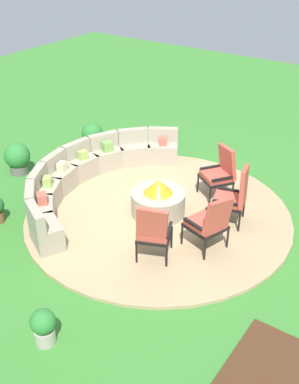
{
  "coord_description": "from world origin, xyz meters",
  "views": [
    {
      "loc": [
        -6.26,
        -4.17,
        4.95
      ],
      "look_at": [
        0.0,
        0.2,
        0.45
      ],
      "focal_mm": 43.64,
      "sensor_mm": 36.0,
      "label": 1
    }
  ],
  "objects_px": {
    "fire_pit": "(158,200)",
    "potted_plant_2": "(17,158)",
    "lounge_chair_back_left": "(234,195)",
    "lounge_chair_front_left": "(153,230)",
    "potted_plant_1": "(93,136)",
    "curved_stone_bench": "(88,175)",
    "potted_plant_3": "(44,326)",
    "lounge_chair_front_right": "(210,222)",
    "lounge_chair_back_right": "(220,171)"
  },
  "relations": [
    {
      "from": "fire_pit",
      "to": "potted_plant_2",
      "type": "bearing_deg",
      "value": 95.68
    },
    {
      "from": "lounge_chair_back_left",
      "to": "potted_plant_2",
      "type": "relative_size",
      "value": 1.62
    },
    {
      "from": "lounge_chair_front_left",
      "to": "potted_plant_1",
      "type": "height_order",
      "value": "lounge_chair_front_left"
    },
    {
      "from": "curved_stone_bench",
      "to": "potted_plant_1",
      "type": "xyz_separation_m",
      "value": [
        1.53,
        1.2,
        0.02
      ]
    },
    {
      "from": "lounge_chair_front_left",
      "to": "lounge_chair_back_left",
      "type": "distance_m",
      "value": 1.81
    },
    {
      "from": "potted_plant_1",
      "to": "potted_plant_3",
      "type": "xyz_separation_m",
      "value": [
        -4.92,
        -3.41,
        -0.09
      ]
    },
    {
      "from": "lounge_chair_back_left",
      "to": "potted_plant_1",
      "type": "bearing_deg",
      "value": 61.4
    },
    {
      "from": "fire_pit",
      "to": "lounge_chair_front_right",
      "type": "distance_m",
      "value": 1.42
    },
    {
      "from": "potted_plant_2",
      "to": "potted_plant_3",
      "type": "height_order",
      "value": "potted_plant_2"
    },
    {
      "from": "lounge_chair_front_left",
      "to": "potted_plant_1",
      "type": "relative_size",
      "value": 1.52
    },
    {
      "from": "lounge_chair_back_right",
      "to": "potted_plant_3",
      "type": "distance_m",
      "value": 4.69
    },
    {
      "from": "curved_stone_bench",
      "to": "potted_plant_2",
      "type": "bearing_deg",
      "value": 99.27
    },
    {
      "from": "potted_plant_1",
      "to": "lounge_chair_front_right",
      "type": "bearing_deg",
      "value": -114.28
    },
    {
      "from": "lounge_chair_front_right",
      "to": "lounge_chair_back_left",
      "type": "height_order",
      "value": "lounge_chair_back_left"
    },
    {
      "from": "lounge_chair_front_left",
      "to": "potted_plant_2",
      "type": "relative_size",
      "value": 1.51
    },
    {
      "from": "lounge_chair_back_left",
      "to": "lounge_chair_back_right",
      "type": "distance_m",
      "value": 0.96
    },
    {
      "from": "fire_pit",
      "to": "lounge_chair_back_left",
      "type": "bearing_deg",
      "value": -68.35
    },
    {
      "from": "curved_stone_bench",
      "to": "lounge_chair_back_left",
      "type": "xyz_separation_m",
      "value": [
        0.57,
        -3.02,
        0.26
      ]
    },
    {
      "from": "potted_plant_1",
      "to": "potted_plant_3",
      "type": "bearing_deg",
      "value": -145.32
    },
    {
      "from": "potted_plant_2",
      "to": "curved_stone_bench",
      "type": "bearing_deg",
      "value": -80.73
    },
    {
      "from": "lounge_chair_front_right",
      "to": "lounge_chair_back_right",
      "type": "xyz_separation_m",
      "value": [
        1.66,
        0.67,
        0.02
      ]
    },
    {
      "from": "fire_pit",
      "to": "potted_plant_2",
      "type": "distance_m",
      "value": 3.53
    },
    {
      "from": "lounge_chair_back_left",
      "to": "lounge_chair_back_right",
      "type": "relative_size",
      "value": 1.07
    },
    {
      "from": "curved_stone_bench",
      "to": "lounge_chair_front_left",
      "type": "relative_size",
      "value": 4.15
    },
    {
      "from": "curved_stone_bench",
      "to": "lounge_chair_back_left",
      "type": "distance_m",
      "value": 3.08
    },
    {
      "from": "fire_pit",
      "to": "lounge_chair_back_left",
      "type": "xyz_separation_m",
      "value": [
        0.52,
        -1.3,
        0.29
      ]
    },
    {
      "from": "lounge_chair_front_left",
      "to": "lounge_chair_front_right",
      "type": "relative_size",
      "value": 1.02
    },
    {
      "from": "lounge_chair_back_right",
      "to": "potted_plant_2",
      "type": "bearing_deg",
      "value": 55.64
    },
    {
      "from": "lounge_chair_back_right",
      "to": "curved_stone_bench",
      "type": "bearing_deg",
      "value": 63.39
    },
    {
      "from": "lounge_chair_front_right",
      "to": "lounge_chair_back_left",
      "type": "xyz_separation_m",
      "value": [
        0.95,
        0.02,
        0.03
      ]
    },
    {
      "from": "lounge_chair_back_left",
      "to": "fire_pit",
      "type": "bearing_deg",
      "value": 95.86
    },
    {
      "from": "lounge_chair_back_left",
      "to": "lounge_chair_back_right",
      "type": "height_order",
      "value": "lounge_chair_back_left"
    },
    {
      "from": "lounge_chair_front_right",
      "to": "lounge_chair_back_right",
      "type": "height_order",
      "value": "lounge_chair_back_right"
    },
    {
      "from": "fire_pit",
      "to": "lounge_chair_front_left",
      "type": "xyz_separation_m",
      "value": [
        -1.2,
        -0.71,
        0.28
      ]
    },
    {
      "from": "lounge_chair_front_right",
      "to": "lounge_chair_back_right",
      "type": "distance_m",
      "value": 1.79
    },
    {
      "from": "potted_plant_2",
      "to": "potted_plant_3",
      "type": "distance_m",
      "value": 5.07
    },
    {
      "from": "fire_pit",
      "to": "potted_plant_1",
      "type": "relative_size",
      "value": 1.43
    },
    {
      "from": "fire_pit",
      "to": "lounge_chair_front_right",
      "type": "height_order",
      "value": "lounge_chair_front_right"
    },
    {
      "from": "lounge_chair_back_left",
      "to": "potted_plant_3",
      "type": "relative_size",
      "value": 2.12
    },
    {
      "from": "potted_plant_1",
      "to": "potted_plant_3",
      "type": "relative_size",
      "value": 1.31
    },
    {
      "from": "lounge_chair_front_right",
      "to": "lounge_chair_back_right",
      "type": "bearing_deg",
      "value": 38.49
    },
    {
      "from": "potted_plant_1",
      "to": "potted_plant_2",
      "type": "distance_m",
      "value": 1.92
    },
    {
      "from": "lounge_chair_front_left",
      "to": "lounge_chair_back_right",
      "type": "bearing_deg",
      "value": 67.98
    },
    {
      "from": "lounge_chair_front_right",
      "to": "lounge_chair_front_left",
      "type": "bearing_deg",
      "value": 157.76
    },
    {
      "from": "lounge_chair_front_left",
      "to": "lounge_chair_back_left",
      "type": "bearing_deg",
      "value": 47.58
    },
    {
      "from": "curved_stone_bench",
      "to": "lounge_chair_front_right",
      "type": "bearing_deg",
      "value": -97.12
    },
    {
      "from": "lounge_chair_back_right",
      "to": "potted_plant_3",
      "type": "relative_size",
      "value": 1.98
    },
    {
      "from": "lounge_chair_back_left",
      "to": "potted_plant_3",
      "type": "xyz_separation_m",
      "value": [
        -3.97,
        0.81,
        -0.34
      ]
    },
    {
      "from": "lounge_chair_back_left",
      "to": "potted_plant_1",
      "type": "relative_size",
      "value": 1.62
    },
    {
      "from": "lounge_chair_back_right",
      "to": "potted_plant_1",
      "type": "distance_m",
      "value": 3.58
    }
  ]
}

